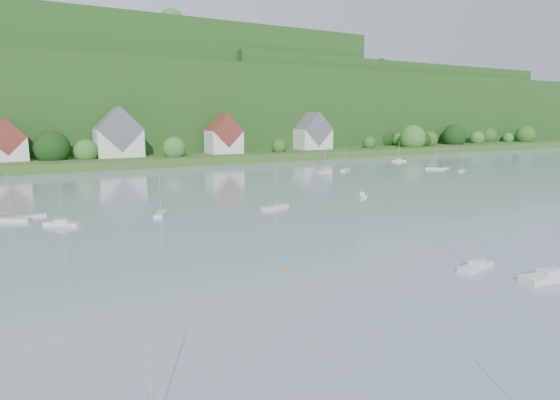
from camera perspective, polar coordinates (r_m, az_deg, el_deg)
far_shore_strip at (r=192.34m, az=-20.94°, el=4.65°), size 600.00×60.00×3.00m
forested_ridge at (r=259.87m, az=-23.43°, el=10.42°), size 620.00×181.22×69.89m
village_building_1 at (r=178.92m, az=-30.13°, el=5.96°), size 12.00×9.36×14.00m
village_building_2 at (r=180.81m, az=-18.96°, el=7.26°), size 16.00×11.44×18.00m
village_building_3 at (r=190.28m, az=-6.82°, el=7.57°), size 13.00×10.40×15.50m
village_building_4 at (r=214.92m, az=4.02°, el=7.92°), size 15.00×10.40×16.50m
near_sailboat_3 at (r=58.35m, az=22.64°, el=-7.35°), size 5.54×2.30×7.26m
near_sailboat_4 at (r=57.96m, az=29.86°, el=-7.96°), size 7.31×2.74×9.64m
mooring_buoy_3 at (r=53.50m, az=0.58°, el=-8.57°), size 0.44×0.44×0.44m
far_sailboat_cluster at (r=112.13m, az=-13.60°, el=1.12°), size 193.53×65.24×8.71m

